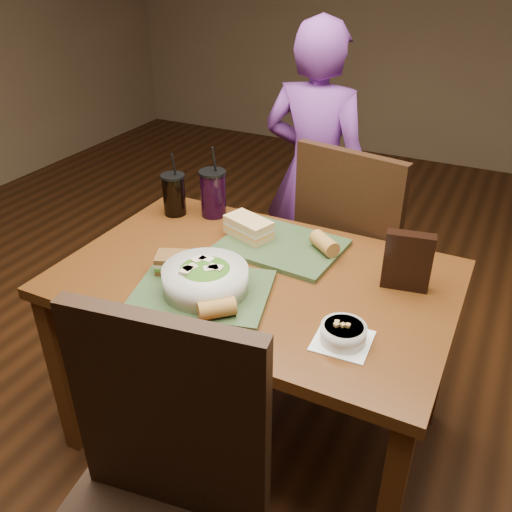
# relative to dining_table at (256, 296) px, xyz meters

# --- Properties ---
(ground) EXTENTS (6.00, 6.00, 0.00)m
(ground) POSITION_rel_dining_table_xyz_m (0.00, 0.00, -0.66)
(ground) COLOR #381C0B
(ground) RESTS_ON ground
(dining_table) EXTENTS (1.30, 0.85, 0.75)m
(dining_table) POSITION_rel_dining_table_xyz_m (0.00, 0.00, 0.00)
(dining_table) COLOR #542C10
(dining_table) RESTS_ON ground
(chair_far) EXTENTS (0.53, 0.53, 1.05)m
(chair_far) POSITION_rel_dining_table_xyz_m (0.15, 0.60, -0.08)
(chair_far) COLOR black
(chair_far) RESTS_ON ground
(diner) EXTENTS (0.54, 0.36, 1.46)m
(diner) POSITION_rel_dining_table_xyz_m (-0.17, 0.98, 0.07)
(diner) COLOR #72338C
(diner) RESTS_ON ground
(tray_near) EXTENTS (0.49, 0.42, 0.02)m
(tray_near) POSITION_rel_dining_table_xyz_m (-0.10, -0.18, 0.10)
(tray_near) COLOR #324626
(tray_near) RESTS_ON dining_table
(tray_far) EXTENTS (0.44, 0.35, 0.02)m
(tray_far) POSITION_rel_dining_table_xyz_m (0.00, 0.20, 0.10)
(tray_far) COLOR #324626
(tray_far) RESTS_ON dining_table
(salad_bowl) EXTENTS (0.27, 0.27, 0.09)m
(salad_bowl) POSITION_rel_dining_table_xyz_m (-0.09, -0.18, 0.15)
(salad_bowl) COLOR silver
(salad_bowl) RESTS_ON tray_near
(soup_bowl) EXTENTS (0.16, 0.16, 0.06)m
(soup_bowl) POSITION_rel_dining_table_xyz_m (0.38, -0.21, 0.12)
(soup_bowl) COLOR white
(soup_bowl) RESTS_ON dining_table
(sandwich_near) EXTENTS (0.15, 0.13, 0.06)m
(sandwich_near) POSITION_rel_dining_table_xyz_m (-0.24, -0.12, 0.14)
(sandwich_near) COLOR #593819
(sandwich_near) RESTS_ON tray_near
(sandwich_far) EXTENTS (0.20, 0.15, 0.07)m
(sandwich_far) POSITION_rel_dining_table_xyz_m (-0.13, 0.20, 0.14)
(sandwich_far) COLOR tan
(sandwich_far) RESTS_ON tray_far
(baguette_near) EXTENTS (0.12, 0.12, 0.05)m
(baguette_near) POSITION_rel_dining_table_xyz_m (0.02, -0.28, 0.14)
(baguette_near) COLOR #AD7533
(baguette_near) RESTS_ON tray_near
(baguette_far) EXTENTS (0.13, 0.12, 0.06)m
(baguette_far) POSITION_rel_dining_table_xyz_m (0.16, 0.22, 0.14)
(baguette_far) COLOR #AD7533
(baguette_far) RESTS_ON tray_far
(cup_cola) EXTENTS (0.10, 0.10, 0.26)m
(cup_cola) POSITION_rel_dining_table_xyz_m (-0.51, 0.27, 0.18)
(cup_cola) COLOR black
(cup_cola) RESTS_ON dining_table
(cup_berry) EXTENTS (0.11, 0.11, 0.29)m
(cup_berry) POSITION_rel_dining_table_xyz_m (-0.36, 0.33, 0.19)
(cup_berry) COLOR black
(cup_berry) RESTS_ON dining_table
(chip_bag) EXTENTS (0.15, 0.07, 0.19)m
(chip_bag) POSITION_rel_dining_table_xyz_m (0.46, 0.14, 0.19)
(chip_bag) COLOR black
(chip_bag) RESTS_ON dining_table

